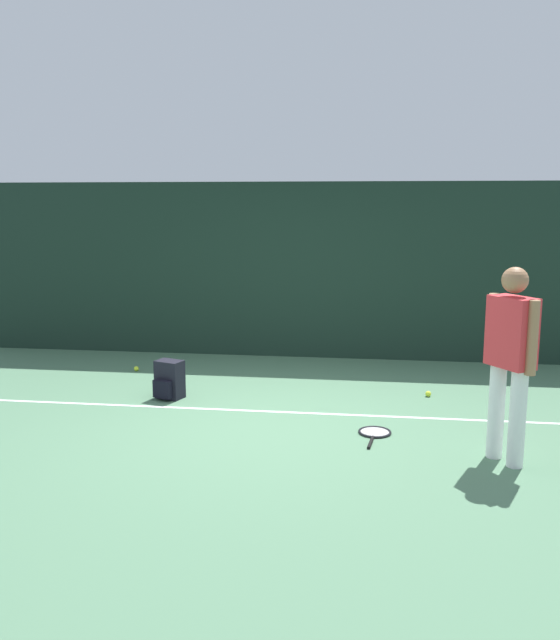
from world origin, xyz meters
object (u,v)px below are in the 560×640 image
(tennis_racket, at_px, (374,433))
(backpack, at_px, (169,380))
(tennis_player, at_px, (510,353))
(tennis_ball_near_player, at_px, (428,394))
(tennis_ball_by_fence, at_px, (136,369))

(tennis_racket, xyz_separation_m, backpack, (-2.33, 0.90, 0.20))
(tennis_player, distance_m, tennis_racket, 1.57)
(tennis_racket, relative_size, backpack, 1.43)
(backpack, bearing_deg, tennis_player, -3.68)
(tennis_player, height_order, tennis_ball_near_player, tennis_player)
(tennis_racket, height_order, backpack, backpack)
(tennis_racket, relative_size, tennis_ball_near_player, 9.55)
(tennis_ball_by_fence, bearing_deg, tennis_player, -31.30)
(tennis_player, xyz_separation_m, tennis_racket, (-1.11, 0.55, -0.95))
(tennis_racket, distance_m, backpack, 2.51)
(tennis_player, xyz_separation_m, tennis_ball_near_player, (-0.49, 1.90, -0.93))
(tennis_player, distance_m, tennis_ball_near_player, 2.18)
(tennis_player, distance_m, backpack, 3.81)
(tennis_ball_by_fence, bearing_deg, tennis_ball_near_player, -10.25)
(tennis_ball_near_player, bearing_deg, tennis_player, -75.57)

